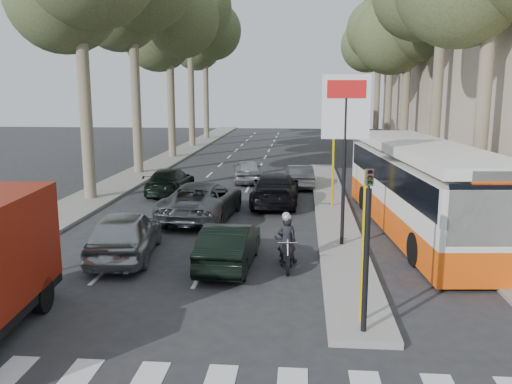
# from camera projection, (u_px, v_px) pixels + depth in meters

# --- Properties ---
(ground) EXTENTS (120.00, 120.00, 0.00)m
(ground) POSITION_uv_depth(u_px,v_px,m) (221.00, 305.00, 13.14)
(ground) COLOR #28282B
(ground) RESTS_ON ground
(sidewalk_right) EXTENTS (3.20, 70.00, 0.12)m
(sidewalk_right) POSITION_uv_depth(u_px,v_px,m) (400.00, 165.00, 36.88)
(sidewalk_right) COLOR gray
(sidewalk_right) RESTS_ON ground
(median_left) EXTENTS (2.40, 64.00, 0.12)m
(median_left) POSITION_uv_depth(u_px,v_px,m) (171.00, 157.00, 41.20)
(median_left) COLOR gray
(median_left) RESTS_ON ground
(traffic_island) EXTENTS (1.50, 26.00, 0.16)m
(traffic_island) POSITION_uv_depth(u_px,v_px,m) (332.00, 207.00, 23.62)
(traffic_island) COLOR gray
(traffic_island) RESTS_ON ground
(building_far) EXTENTS (11.00, 20.00, 16.00)m
(building_far) POSITION_uv_depth(u_px,v_px,m) (473.00, 53.00, 43.62)
(building_far) COLOR #B7A88E
(building_far) RESTS_ON ground
(billboard) EXTENTS (1.50, 12.10, 5.60)m
(billboard) POSITION_uv_depth(u_px,v_px,m) (345.00, 136.00, 17.06)
(billboard) COLOR yellow
(billboard) RESTS_ON ground
(traffic_light_island) EXTENTS (0.16, 0.41, 3.60)m
(traffic_light_island) POSITION_uv_depth(u_px,v_px,m) (368.00, 223.00, 10.93)
(traffic_light_island) COLOR black
(traffic_light_island) RESTS_ON ground
(tree_l_c) EXTENTS (7.40, 7.20, 13.71)m
(tree_l_c) POSITION_uv_depth(u_px,v_px,m) (171.00, 21.00, 39.42)
(tree_l_c) COLOR #6B604C
(tree_l_c) RESTS_ON ground
(tree_l_d) EXTENTS (7.40, 7.20, 15.66)m
(tree_l_d) POSITION_uv_depth(u_px,v_px,m) (191.00, 11.00, 46.93)
(tree_l_d) COLOR #6B604C
(tree_l_d) RESTS_ON ground
(tree_l_e) EXTENTS (7.40, 7.20, 14.49)m
(tree_l_e) POSITION_uv_depth(u_px,v_px,m) (206.00, 33.00, 54.97)
(tree_l_e) COLOR #6B604C
(tree_l_e) RESTS_ON ground
(tree_r_c) EXTENTS (7.40, 7.20, 13.32)m
(tree_r_c) POSITION_uv_depth(u_px,v_px,m) (411.00, 20.00, 36.12)
(tree_r_c) COLOR #6B604C
(tree_r_c) RESTS_ON ground
(tree_r_d) EXTENTS (7.40, 7.20, 14.88)m
(tree_r_d) POSITION_uv_depth(u_px,v_px,m) (394.00, 14.00, 43.69)
(tree_r_d) COLOR #6B604C
(tree_r_d) RESTS_ON ground
(tree_r_e) EXTENTS (7.40, 7.20, 14.10)m
(tree_r_e) POSITION_uv_depth(u_px,v_px,m) (381.00, 33.00, 51.64)
(tree_r_e) COLOR #6B604C
(tree_r_e) RESTS_ON ground
(silver_hatchback) EXTENTS (2.30, 4.65, 1.52)m
(silver_hatchback) POSITION_uv_depth(u_px,v_px,m) (125.00, 234.00, 16.69)
(silver_hatchback) COLOR #9FA2A7
(silver_hatchback) RESTS_ON ground
(dark_hatchback) EXTENTS (1.55, 4.01, 1.30)m
(dark_hatchback) POSITION_uv_depth(u_px,v_px,m) (229.00, 245.00, 15.88)
(dark_hatchback) COLOR black
(dark_hatchback) RESTS_ON ground
(queue_car_a) EXTENTS (2.90, 5.61, 1.51)m
(queue_car_a) POSITION_uv_depth(u_px,v_px,m) (202.00, 200.00, 21.72)
(queue_car_a) COLOR #494C50
(queue_car_a) RESTS_ON ground
(queue_car_b) EXTENTS (2.08, 5.05, 1.46)m
(queue_car_b) POSITION_uv_depth(u_px,v_px,m) (275.00, 189.00, 24.35)
(queue_car_b) COLOR black
(queue_car_b) RESTS_ON ground
(queue_car_c) EXTENTS (2.01, 3.98, 1.30)m
(queue_car_c) POSITION_uv_depth(u_px,v_px,m) (248.00, 171.00, 30.24)
(queue_car_c) COLOR #9FA2A7
(queue_car_c) RESTS_ON ground
(queue_car_d) EXTENTS (1.59, 3.74, 1.20)m
(queue_car_d) POSITION_uv_depth(u_px,v_px,m) (300.00, 176.00, 28.77)
(queue_car_d) COLOR #46474D
(queue_car_d) RESTS_ON ground
(queue_car_e) EXTENTS (1.87, 4.47, 1.29)m
(queue_car_e) POSITION_uv_depth(u_px,v_px,m) (170.00, 181.00, 26.86)
(queue_car_e) COLOR black
(queue_car_e) RESTS_ON ground
(city_bus) EXTENTS (3.76, 12.59, 3.27)m
(city_bus) POSITION_uv_depth(u_px,v_px,m) (420.00, 185.00, 19.63)
(city_bus) COLOR #F6530D
(city_bus) RESTS_ON ground
(motorcycle) EXTENTS (0.72, 1.93, 1.64)m
(motorcycle) POSITION_uv_depth(u_px,v_px,m) (286.00, 241.00, 15.93)
(motorcycle) COLOR black
(motorcycle) RESTS_ON ground
(pedestrian_near) EXTENTS (0.93, 1.01, 1.58)m
(pedestrian_near) POSITION_uv_depth(u_px,v_px,m) (443.00, 204.00, 20.21)
(pedestrian_near) COLOR #392F47
(pedestrian_near) RESTS_ON sidewalk_right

